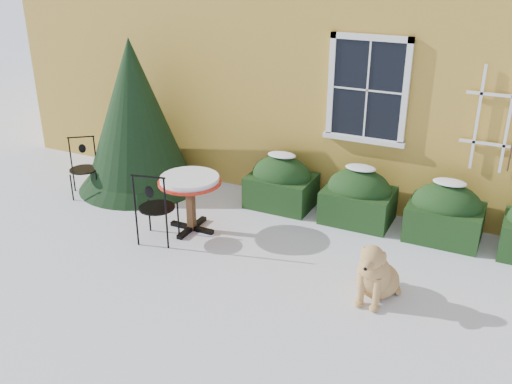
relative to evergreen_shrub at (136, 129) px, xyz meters
The scene contains 7 objects.
ground 3.79m from the evergreen_shrub, 37.26° to the right, with size 80.00×80.00×0.00m, color white.
hedge_row 4.61m from the evergreen_shrub, ahead, with size 4.95×0.80×0.91m.
evergreen_shrub is the anchor object (origin of this frame).
bistro_table 2.07m from the evergreen_shrub, 31.34° to the right, with size 0.94×0.94×0.87m.
patio_chair_near 2.23m from the evergreen_shrub, 46.76° to the right, with size 0.59×0.58×1.09m.
patio_chair_far 1.09m from the evergreen_shrub, 131.73° to the right, with size 0.61×0.61×0.99m.
dog 5.04m from the evergreen_shrub, 19.24° to the right, with size 0.57×0.91×0.83m.
Camera 1 is at (3.12, -5.34, 3.98)m, focal length 40.00 mm.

